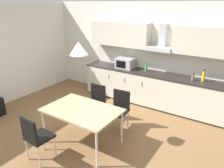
# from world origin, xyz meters

# --- Properties ---
(ground_plane) EXTENTS (8.64, 7.53, 0.02)m
(ground_plane) POSITION_xyz_m (0.00, 0.00, -0.01)
(ground_plane) COLOR brown
(wall_back) EXTENTS (6.91, 0.10, 2.65)m
(wall_back) POSITION_xyz_m (0.00, 2.56, 1.33)
(wall_back) COLOR silver
(wall_back) RESTS_ON ground_plane
(kitchen_counter) EXTENTS (4.14, 0.64, 0.90)m
(kitchen_counter) POSITION_xyz_m (0.60, 2.20, 0.45)
(kitchen_counter) COLOR #333333
(kitchen_counter) RESTS_ON ground_plane
(backsplash_tile) EXTENTS (4.12, 0.02, 0.52)m
(backsplash_tile) POSITION_xyz_m (0.60, 2.50, 1.16)
(backsplash_tile) COLOR silver
(backsplash_tile) RESTS_ON kitchen_counter
(upper_wall_cabinets) EXTENTS (4.12, 0.40, 0.65)m
(upper_wall_cabinets) POSITION_xyz_m (0.60, 2.34, 1.79)
(upper_wall_cabinets) COLOR beige
(microwave) EXTENTS (0.48, 0.35, 0.28)m
(microwave) POSITION_xyz_m (-0.33, 2.20, 1.04)
(microwave) COLOR #ADADB2
(microwave) RESTS_ON kitchen_counter
(bottle_yellow) EXTENTS (0.07, 0.07, 0.29)m
(bottle_yellow) POSITION_xyz_m (1.73, 2.25, 1.02)
(bottle_yellow) COLOR yellow
(bottle_yellow) RESTS_ON kitchen_counter
(bottle_green) EXTENTS (0.06, 0.06, 0.24)m
(bottle_green) POSITION_xyz_m (0.29, 2.23, 1.00)
(bottle_green) COLOR green
(bottle_green) RESTS_ON kitchen_counter
(bottle_brown) EXTENTS (0.07, 0.07, 0.18)m
(bottle_brown) POSITION_xyz_m (1.52, 2.15, 0.98)
(bottle_brown) COLOR brown
(bottle_brown) RESTS_ON kitchen_counter
(dining_table) EXTENTS (1.40, 0.93, 0.74)m
(dining_table) POSITION_xyz_m (0.10, -0.16, 0.70)
(dining_table) COLOR tan
(dining_table) RESTS_ON ground_plane
(chair_far_left) EXTENTS (0.42, 0.42, 0.87)m
(chair_far_left) POSITION_xyz_m (-0.22, 0.69, 0.53)
(chair_far_left) COLOR black
(chair_far_left) RESTS_ON ground_plane
(chair_far_right) EXTENTS (0.43, 0.43, 0.87)m
(chair_far_right) POSITION_xyz_m (0.41, 0.69, 0.53)
(chair_far_right) COLOR black
(chair_far_right) RESTS_ON ground_plane
(chair_near_left) EXTENTS (0.42, 0.42, 0.87)m
(chair_near_left) POSITION_xyz_m (-0.22, -1.00, 0.53)
(chair_near_left) COLOR black
(chair_near_left) RESTS_ON ground_plane
(pendant_lamp) EXTENTS (0.32, 0.32, 0.22)m
(pendant_lamp) POSITION_xyz_m (0.10, -0.16, 1.89)
(pendant_lamp) COLOR silver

